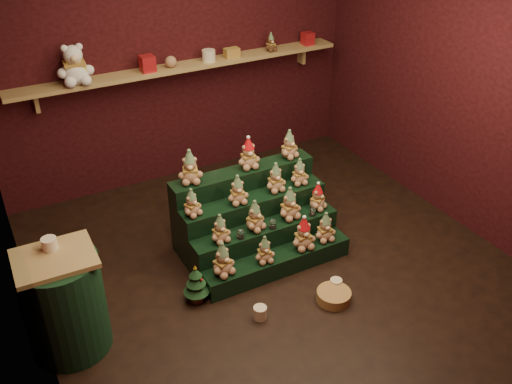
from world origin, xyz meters
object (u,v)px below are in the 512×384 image
riser_tier_front (278,263)px  mini_christmas_tree (196,284)px  snow_globe_c (313,212)px  mug_left (260,313)px  snow_globe_b (273,224)px  side_table (64,303)px  wicker_basket (334,296)px  mug_right (336,285)px  brown_bear (271,42)px  white_bear (73,59)px  snow_globe_a (241,234)px

riser_tier_front → mini_christmas_tree: bearing=-179.3°
snow_globe_c → mug_left: size_ratio=0.74×
snow_globe_b → side_table: side_table is taller
riser_tier_front → wicker_basket: 0.60m
snow_globe_b → mug_right: snow_globe_b is taller
snow_globe_b → brown_bear: size_ratio=0.46×
side_table → white_bear: (0.72, 1.97, 1.14)m
side_table → mug_right: side_table is taller
side_table → mug_right: (2.13, -0.44, -0.36)m
snow_globe_b → white_bear: white_bear is taller
riser_tier_front → snow_globe_b: size_ratio=15.27×
snow_globe_a → white_bear: size_ratio=0.19×
snow_globe_b → snow_globe_c: snow_globe_b is taller
snow_globe_c → mug_right: snow_globe_c is taller
snow_globe_a → white_bear: 2.28m
white_bear → riser_tier_front: bearing=-55.6°
riser_tier_front → side_table: side_table is taller
riser_tier_front → mug_right: bearing=-55.4°
snow_globe_a → wicker_basket: 0.94m
side_table → brown_bear: size_ratio=4.26×
mini_christmas_tree → white_bear: (-0.31, 1.96, 1.38)m
mini_christmas_tree → brown_bear: brown_bear is taller
snow_globe_a → side_table: size_ratio=0.11×
side_table → mug_left: (1.39, -0.43, -0.36)m
snow_globe_b → wicker_basket: size_ratio=0.32×
snow_globe_b → mug_left: (-0.46, -0.60, -0.35)m
wicker_basket → snow_globe_c: bearing=71.5°
riser_tier_front → snow_globe_c: (0.46, 0.16, 0.31)m
mini_christmas_tree → brown_bear: 2.95m
riser_tier_front → snow_globe_c: snow_globe_c is taller
snow_globe_c → brown_bear: brown_bear is taller
snow_globe_b → mini_christmas_tree: (-0.82, -0.17, -0.23)m
wicker_basket → mug_left: bearing=170.3°
snow_globe_a → snow_globe_c: snow_globe_a is taller
mug_right → wicker_basket: (-0.10, -0.10, -0.01)m
snow_globe_c → mug_left: 1.12m
riser_tier_front → white_bear: 2.68m
brown_bear → riser_tier_front: bearing=-124.7°
snow_globe_c → wicker_basket: size_ratio=0.28×
brown_bear → white_bear: bearing=173.1°
snow_globe_c → brown_bear: bearing=72.2°
snow_globe_c → white_bear: bearing=130.9°
mug_left → riser_tier_front: bearing=46.3°
mug_left → mug_right: 0.74m
riser_tier_front → wicker_basket: bearing=-68.7°
mug_right → brown_bear: brown_bear is taller
mini_christmas_tree → brown_bear: size_ratio=1.87×
mug_right → brown_bear: (0.72, 2.40, 1.37)m
mug_left → snow_globe_b: bearing=52.7°
riser_tier_front → side_table: (-1.81, -0.01, 0.33)m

